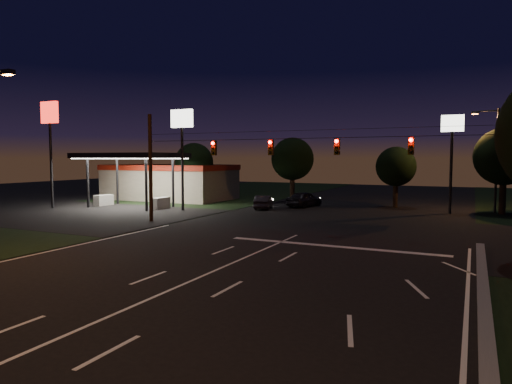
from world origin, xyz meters
The scene contains 16 objects.
ground centered at (0.00, 0.00, 0.00)m, with size 140.00×140.00×0.00m, color black.
cross_street_left centered at (-20.00, 16.00, 0.00)m, with size 20.00×16.00×0.02m, color black.
stop_bar centered at (3.00, 11.50, 0.01)m, with size 12.00×0.50×0.01m, color silver.
utility_pole_left centered at (-12.00, 15.00, 0.00)m, with size 0.28×0.28×8.00m, color black.
signal_span centered at (0.00, 14.96, 5.50)m, with size 24.00×0.40×1.56m.
gas_station centered at (-21.86, 30.39, 2.38)m, with size 14.20×16.10×5.25m.
pole_sign_left_near centered at (-14.00, 22.00, 6.98)m, with size 2.20×0.30×9.10m.
pole_sign_left_far centered at (-26.00, 18.00, 7.61)m, with size 2.00×0.30×10.00m.
pole_sign_right centered at (8.00, 30.00, 6.24)m, with size 1.80×0.30×8.40m.
street_light_right_far centered at (11.24, 32.00, 5.24)m, with size 2.20×0.35×9.00m.
tree_far_a centered at (-17.98, 30.12, 4.26)m, with size 4.20×4.20×6.42m.
tree_far_b centered at (-7.98, 34.13, 4.61)m, with size 4.60×4.60×6.98m.
tree_far_c centered at (3.02, 33.10, 3.90)m, with size 3.80×3.80×5.86m.
tree_far_d centered at (12.02, 31.13, 4.83)m, with size 4.80×4.80×7.30m.
car_oncoming_a centered at (-5.18, 29.95, 0.75)m, with size 1.78×4.42×1.51m, color black.
car_oncoming_b centered at (-8.03, 26.57, 0.62)m, with size 1.32×3.78×1.25m, color black.
Camera 1 is at (9.77, -12.26, 4.76)m, focal length 32.00 mm.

